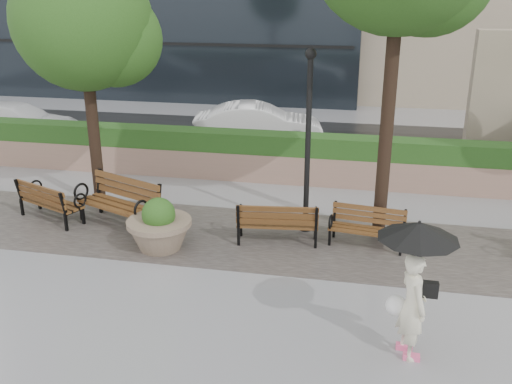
% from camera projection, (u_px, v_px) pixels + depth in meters
% --- Properties ---
extents(ground, '(100.00, 100.00, 0.00)m').
position_uv_depth(ground, '(261.00, 315.00, 9.61)').
color(ground, gray).
rests_on(ground, ground).
extents(cobble_strip, '(28.00, 3.20, 0.01)m').
position_uv_depth(cobble_strip, '(287.00, 241.00, 12.37)').
color(cobble_strip, '#383330').
rests_on(cobble_strip, ground).
extents(hedge_wall, '(24.00, 0.80, 1.35)m').
position_uv_depth(hedge_wall, '(309.00, 159.00, 15.82)').
color(hedge_wall, '#977261').
rests_on(hedge_wall, ground).
extents(asphalt_street, '(40.00, 7.00, 0.00)m').
position_uv_depth(asphalt_street, '(321.00, 145.00, 19.73)').
color(asphalt_street, black).
rests_on(asphalt_street, ground).
extents(bench_0, '(1.84, 1.31, 0.93)m').
position_uv_depth(bench_0, '(51.00, 209.00, 13.37)').
color(bench_0, brown).
rests_on(bench_0, ground).
extents(bench_1, '(2.19, 1.54, 1.10)m').
position_uv_depth(bench_1, '(120.00, 212.00, 13.04)').
color(bench_1, brown).
rests_on(bench_1, ground).
extents(bench_2, '(1.78, 0.88, 0.92)m').
position_uv_depth(bench_2, '(277.00, 231.00, 12.21)').
color(bench_2, brown).
rests_on(bench_2, ground).
extents(bench_3, '(1.62, 0.83, 0.83)m').
position_uv_depth(bench_3, '(366.00, 236.00, 12.03)').
color(bench_3, brown).
rests_on(bench_3, ground).
extents(planter_left, '(1.35, 1.35, 1.13)m').
position_uv_depth(planter_left, '(160.00, 229.00, 11.86)').
color(planter_left, '#7F6B56').
rests_on(planter_left, ground).
extents(lamppost, '(0.28, 0.28, 4.03)m').
position_uv_depth(lamppost, '(308.00, 155.00, 12.32)').
color(lamppost, black).
rests_on(lamppost, ground).
extents(tree_0, '(3.30, 3.17, 6.05)m').
position_uv_depth(tree_0, '(91.00, 26.00, 12.97)').
color(tree_0, black).
rests_on(tree_0, ground).
extents(car_left, '(4.62, 2.12, 1.31)m').
position_uv_depth(car_left, '(18.00, 122.00, 20.11)').
color(car_left, white).
rests_on(car_left, ground).
extents(car_right, '(4.58, 2.32, 1.44)m').
position_uv_depth(car_right, '(258.00, 125.00, 19.46)').
color(car_right, white).
rests_on(car_right, ground).
extents(pedestrian, '(1.16, 1.16, 2.13)m').
position_uv_depth(pedestrian, '(414.00, 277.00, 8.17)').
color(pedestrian, '#F0E9CA').
rests_on(pedestrian, ground).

